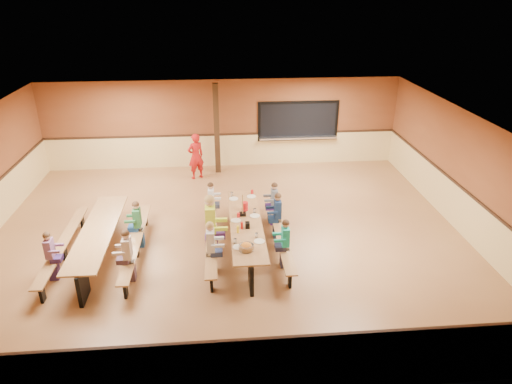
{
  "coord_description": "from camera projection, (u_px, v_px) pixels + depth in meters",
  "views": [
    {
      "loc": [
        -0.15,
        -10.1,
        5.88
      ],
      "look_at": [
        0.73,
        0.13,
        1.15
      ],
      "focal_mm": 32.0,
      "sensor_mm": 36.0,
      "label": 1
    }
  ],
  "objects": [
    {
      "name": "condiment_mustard",
      "position": [
        238.0,
        229.0,
        10.26
      ],
      "size": [
        0.06,
        0.06,
        0.17
      ],
      "primitive_type": "cylinder",
      "color": "yellow",
      "rests_on": "cafeteria_table_main"
    },
    {
      "name": "structural_post",
      "position": [
        217.0,
        129.0,
        14.95
      ],
      "size": [
        0.18,
        0.18,
        3.0
      ],
      "primitive_type": "cube",
      "color": "black",
      "rests_on": "ground"
    },
    {
      "name": "seated_child_char_right",
      "position": [
        274.0,
        204.0,
        11.98
      ],
      "size": [
        0.35,
        0.29,
        1.17
      ],
      "primitive_type": null,
      "color": "#565B62",
      "rests_on": "ground"
    },
    {
      "name": "seated_child_grey_left",
      "position": [
        211.0,
        203.0,
        12.06
      ],
      "size": [
        0.33,
        0.27,
        1.14
      ],
      "primitive_type": null,
      "color": "white",
      "rests_on": "ground"
    },
    {
      "name": "seated_child_purple_sec",
      "position": [
        51.0,
        256.0,
        9.72
      ],
      "size": [
        0.33,
        0.27,
        1.14
      ],
      "primitive_type": null,
      "color": "#81527C",
      "rests_on": "ground"
    },
    {
      "name": "chip_bowl",
      "position": [
        246.0,
        247.0,
        9.6
      ],
      "size": [
        0.32,
        0.32,
        0.15
      ],
      "primitive_type": null,
      "color": "orange",
      "rests_on": "cafeteria_table_main"
    },
    {
      "name": "seated_child_green_sec",
      "position": [
        138.0,
        225.0,
        10.94
      ],
      "size": [
        0.36,
        0.29,
        1.19
      ],
      "primitive_type": null,
      "color": "#2B6A3B",
      "rests_on": "ground"
    },
    {
      "name": "seated_child_teal_right",
      "position": [
        285.0,
        244.0,
        10.15
      ],
      "size": [
        0.35,
        0.29,
        1.17
      ],
      "primitive_type": null,
      "color": "#1BAF97",
      "rests_on": "ground"
    },
    {
      "name": "kitchen_pass_through",
      "position": [
        298.0,
        123.0,
        15.68
      ],
      "size": [
        2.78,
        0.28,
        1.38
      ],
      "color": "black",
      "rests_on": "ground"
    },
    {
      "name": "table_paddle",
      "position": [
        243.0,
        210.0,
        11.01
      ],
      "size": [
        0.16,
        0.16,
        0.56
      ],
      "color": "black",
      "rests_on": "cafeteria_table_main"
    },
    {
      "name": "punch_pitcher",
      "position": [
        245.0,
        206.0,
        11.26
      ],
      "size": [
        0.16,
        0.16,
        0.22
      ],
      "primitive_type": "cylinder",
      "color": "red",
      "rests_on": "cafeteria_table_main"
    },
    {
      "name": "seated_child_white_left",
      "position": [
        211.0,
        248.0,
        9.93
      ],
      "size": [
        0.38,
        0.31,
        1.24
      ],
      "primitive_type": null,
      "color": "silver",
      "rests_on": "ground"
    },
    {
      "name": "napkin_dispenser",
      "position": [
        247.0,
        225.0,
        10.48
      ],
      "size": [
        0.1,
        0.14,
        0.13
      ],
      "primitive_type": "cube",
      "color": "black",
      "rests_on": "cafeteria_table_main"
    },
    {
      "name": "place_settings",
      "position": [
        246.0,
        220.0,
        10.71
      ],
      "size": [
        0.65,
        3.3,
        0.11
      ],
      "primitive_type": null,
      "color": "beige",
      "rests_on": "cafeteria_table_main"
    },
    {
      "name": "seated_child_navy_right",
      "position": [
        278.0,
        216.0,
        11.35
      ],
      "size": [
        0.36,
        0.29,
        1.19
      ],
      "primitive_type": null,
      "color": "#15294C",
      "rests_on": "ground"
    },
    {
      "name": "cafeteria_table_main",
      "position": [
        246.0,
        230.0,
        10.83
      ],
      "size": [
        1.91,
        3.7,
        0.74
      ],
      "color": "#9A6A3D",
      "rests_on": "ground"
    },
    {
      "name": "cafeteria_table_second",
      "position": [
        99.0,
        238.0,
        10.5
      ],
      "size": [
        1.91,
        3.7,
        0.74
      ],
      "color": "#9A6A3D",
      "rests_on": "ground"
    },
    {
      "name": "condiment_ketchup",
      "position": [
        242.0,
        226.0,
        10.42
      ],
      "size": [
        0.06,
        0.06,
        0.17
      ],
      "primitive_type": "cylinder",
      "color": "#B2140F",
      "rests_on": "cafeteria_table_main"
    },
    {
      "name": "standing_woman",
      "position": [
        196.0,
        156.0,
        14.76
      ],
      "size": [
        0.66,
        0.58,
        1.52
      ],
      "primitive_type": "imported",
      "rotation": [
        0.0,
        0.0,
        3.64
      ],
      "color": "#B41514",
      "rests_on": "ground"
    },
    {
      "name": "seated_child_tan_sec",
      "position": [
        128.0,
        256.0,
        9.68
      ],
      "size": [
        0.37,
        0.3,
        1.2
      ],
      "primitive_type": null,
      "color": "#C1AC9B",
      "rests_on": "ground"
    },
    {
      "name": "room_envelope",
      "position": [
        227.0,
        212.0,
        11.32
      ],
      "size": [
        12.04,
        10.04,
        3.02
      ],
      "color": "brown",
      "rests_on": "ground"
    },
    {
      "name": "ground",
      "position": [
        228.0,
        236.0,
        11.61
      ],
      "size": [
        12.0,
        12.0,
        0.0
      ],
      "primitive_type": "plane",
      "color": "brown",
      "rests_on": "ground"
    },
    {
      "name": "seated_adult_yellow",
      "position": [
        211.0,
        225.0,
        10.6
      ],
      "size": [
        0.5,
        0.41,
        1.49
      ],
      "primitive_type": null,
      "color": "#CEE632",
      "rests_on": "ground"
    }
  ]
}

